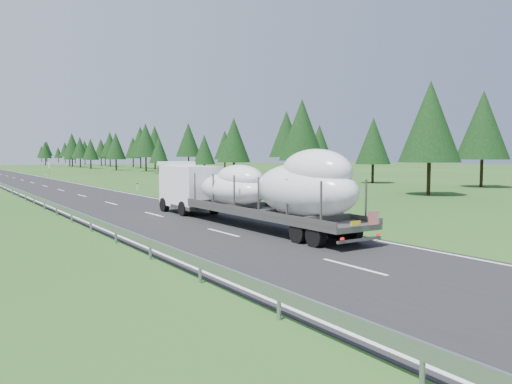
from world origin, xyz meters
TOP-DOWN VIEW (x-y plane):
  - ground at (0.00, 0.00)m, footprint 400.00×400.00m
  - highway_sign at (7.20, 80.00)m, footprint 0.08×0.90m
  - tree_line_right at (39.31, 123.94)m, footprint 27.66×340.28m
  - boat_truck at (2.34, 1.06)m, footprint 2.84×18.20m

SIDE VIEW (x-z plane):
  - ground at x=0.00m, z-range 0.00..0.00m
  - highway_sign at x=7.20m, z-range 0.51..3.11m
  - boat_truck at x=2.34m, z-range 0.04..4.12m
  - tree_line_right at x=39.31m, z-range 0.66..13.21m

